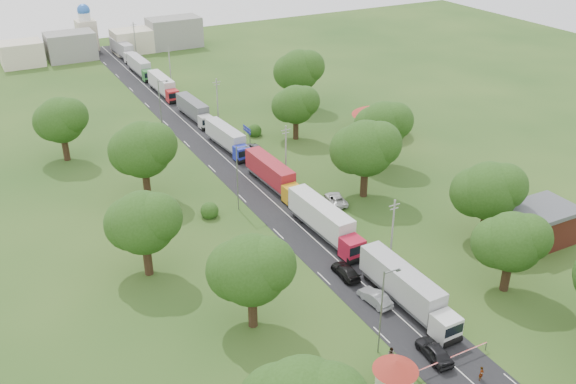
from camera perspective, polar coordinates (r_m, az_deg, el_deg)
ground at (r=84.57m, az=3.20°, el=-4.99°), size 260.00×260.00×0.00m
road at (r=99.95m, az=-2.71°, el=0.37°), size 8.00×200.00×0.04m
boom_barrier at (r=67.43m, az=13.54°, el=-14.45°), size 9.22×0.35×1.18m
guard_booth at (r=63.59m, az=9.52°, el=-15.45°), size 4.40×4.40×3.45m
info_sign at (r=113.17m, az=-3.67°, el=5.28°), size 0.12×3.10×4.10m
pole_1 at (r=79.99m, az=9.26°, el=-3.44°), size 1.60×0.24×9.00m
pole_2 at (r=101.02m, az=-0.20°, el=3.62°), size 1.60×0.24×9.00m
pole_3 at (r=124.82m, az=-6.29°, el=8.09°), size 1.60×0.24×9.00m
pole_4 at (r=150.08m, az=-10.46°, el=11.05°), size 1.60×0.24×9.00m
pole_5 at (r=176.16m, az=-13.46°, el=13.10°), size 1.60×0.24×9.00m
lamp_0 at (r=65.35m, az=8.42°, el=-10.17°), size 2.03×0.22×10.00m
lamp_1 at (r=91.45m, az=-4.45°, el=1.53°), size 2.03×0.22×10.00m
lamp_2 at (r=122.10m, az=-11.24°, el=7.73°), size 2.03×0.22×10.00m
tree_2 at (r=77.48m, az=19.23°, el=-4.16°), size 8.00×8.00×10.10m
tree_3 at (r=87.06m, az=17.40°, el=0.15°), size 8.80×8.80×11.07m
tree_4 at (r=94.92m, az=6.89°, el=3.92°), size 9.60×9.60×12.05m
tree_5 at (r=106.08m, az=8.47°, el=5.97°), size 8.80×8.80×11.07m
tree_6 at (r=116.14m, az=0.67°, el=7.80°), size 8.00×8.00×10.10m
tree_7 at (r=132.45m, az=0.97°, el=10.80°), size 9.60×9.60×12.05m
tree_10 at (r=67.39m, az=-3.34°, el=-6.86°), size 8.80×8.80×11.07m
tree_11 at (r=77.64m, az=-12.77°, el=-2.62°), size 8.80×8.80×11.07m
tree_12 at (r=96.21m, az=-12.81°, el=3.74°), size 9.60×9.60×12.05m
tree_13 at (r=113.40m, az=-19.57°, el=6.07°), size 8.80×8.80×11.07m
house_brick at (r=90.83m, az=21.52°, el=-2.67°), size 8.60×6.60×5.20m
house_cream at (r=120.72m, az=8.16°, el=6.80°), size 10.08×10.08×5.80m
distant_town at (r=180.06m, az=-15.37°, el=12.78°), size 52.00×8.00×8.00m
church at (r=186.35m, az=-17.49°, el=13.57°), size 5.00×5.00×12.30m
truck_0 at (r=74.14m, az=10.52°, el=-8.44°), size 2.85×15.57×4.31m
truck_1 at (r=86.18m, az=3.28°, el=-2.54°), size 3.15×15.75×4.36m
truck_2 at (r=99.30m, az=-1.36°, el=1.60°), size 2.90×14.82×4.10m
truck_3 at (r=113.57m, az=-5.41°, el=4.78°), size 3.16×14.04×3.88m
truck_4 at (r=128.39m, az=-8.33°, el=7.25°), size 2.88×13.81×3.82m
truck_5 at (r=144.38m, az=-11.05°, el=9.29°), size 2.60×14.22×3.94m
truck_6 at (r=159.98m, az=-13.01°, el=10.82°), size 2.65×14.24×3.94m
truck_7 at (r=176.49m, az=-14.47°, el=12.18°), size 3.34×14.91×4.12m
car_lane_front at (r=68.54m, az=12.88°, el=-13.64°), size 2.48×5.09×1.67m
car_lane_mid at (r=74.78m, az=7.75°, el=-9.29°), size 2.10×4.77×1.52m
car_lane_rear at (r=78.91m, az=5.15°, el=-7.03°), size 2.21×4.98×1.42m
car_verge_near at (r=95.21m, az=4.27°, el=-0.64°), size 3.31×5.44×1.41m
car_verge_far at (r=112.36m, az=-3.05°, el=3.93°), size 2.57×4.99×1.62m
pedestrian_near at (r=67.25m, az=16.81°, el=-15.21°), size 0.65×0.52×1.57m
pedestrian_booth at (r=67.01m, az=9.17°, el=-14.20°), size 1.17×1.16×1.90m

